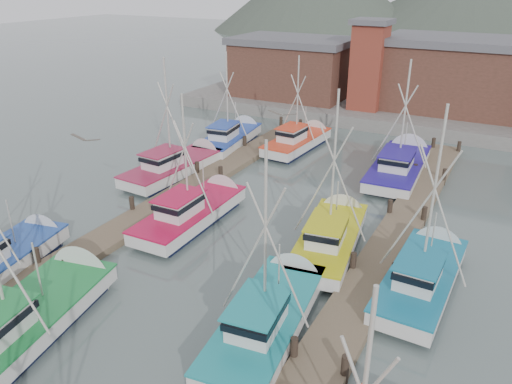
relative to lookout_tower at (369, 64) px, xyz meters
The scene contains 20 objects.
ground 33.52m from the lookout_tower, 86.53° to the right, with size 260.00×260.00×0.00m, color #4F5F5B.
dock_left 29.87m from the lookout_tower, 99.80° to the right, with size 2.30×46.00×1.50m.
dock_right 30.79m from the lookout_tower, 72.73° to the right, with size 2.30×46.00×1.50m.
quay 6.67m from the lookout_tower, 63.43° to the left, with size 44.00×16.00×1.20m, color gray.
shed_left 9.30m from the lookout_tower, 167.47° to the left, with size 12.72×8.48×6.20m.
shed_center 8.99m from the lookout_tower, 26.57° to the left, with size 14.84×9.54×6.90m.
lookout_tower is the anchor object (origin of this frame).
distant_hills 90.40m from the lookout_tower, 96.85° to the left, with size 175.00×140.00×42.00m.
boat_4 38.98m from the lookout_tower, 93.49° to the right, with size 5.07×10.76×9.36m.
boat_5 34.44m from the lookout_tower, 79.42° to the right, with size 3.77×9.20×9.18m.
boat_6 36.95m from the lookout_tower, 101.54° to the right, with size 4.19×8.80×8.01m.
boat_8 27.34m from the lookout_tower, 94.52° to the right, with size 3.48×9.01×8.60m.
boat_9 27.08m from the lookout_tower, 76.73° to the right, with size 3.97×9.14×9.47m.
boat_10 22.99m from the lookout_tower, 109.81° to the right, with size 3.84×9.35×9.35m.
boat_11 30.07m from the lookout_tower, 67.71° to the right, with size 3.88×8.78×9.67m.
boat_12 12.54m from the lookout_tower, 100.64° to the right, with size 3.40×8.66×8.47m.
boat_13 15.67m from the lookout_tower, 63.00° to the right, with size 3.87×10.43×9.39m.
boat_14 16.15m from the lookout_tower, 119.96° to the right, with size 3.80×9.21×8.71m.
gull_near 35.13m from the lookout_tower, 92.22° to the right, with size 1.54×0.61×0.24m.
gull_far 27.26m from the lookout_tower, 82.56° to the right, with size 1.55×0.62×0.24m.
Camera 1 is at (11.74, -15.68, 13.60)m, focal length 35.00 mm.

